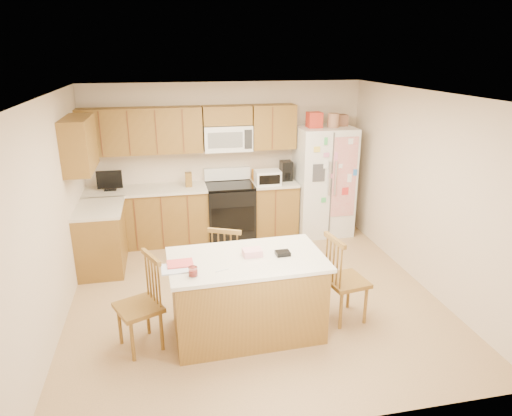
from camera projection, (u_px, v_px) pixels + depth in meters
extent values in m
plane|color=#91754D|center=(253.00, 294.00, 5.86)|extent=(4.50, 4.50, 0.00)
cube|color=beige|center=(226.00, 160.00, 7.54)|extent=(4.50, 0.10, 2.50)
cube|color=beige|center=(312.00, 295.00, 3.37)|extent=(4.50, 0.10, 2.50)
cube|color=beige|center=(53.00, 214.00, 5.03)|extent=(0.10, 4.50, 2.50)
cube|color=beige|center=(424.00, 191.00, 5.88)|extent=(0.10, 4.50, 2.50)
cube|color=white|center=(253.00, 94.00, 5.05)|extent=(4.50, 4.50, 0.04)
cube|color=olive|center=(148.00, 217.00, 7.27)|extent=(1.87, 0.60, 0.88)
cube|color=olive|center=(273.00, 209.00, 7.66)|extent=(0.72, 0.60, 0.88)
cube|color=olive|center=(101.00, 239.00, 6.44)|extent=(0.60, 0.95, 0.88)
cube|color=beige|center=(146.00, 190.00, 7.11)|extent=(1.87, 0.64, 0.04)
cube|color=beige|center=(274.00, 183.00, 7.51)|extent=(0.72, 0.64, 0.04)
cube|color=beige|center=(99.00, 208.00, 6.29)|extent=(0.64, 0.95, 0.04)
cube|color=olive|center=(141.00, 131.00, 6.95)|extent=(1.85, 0.33, 0.70)
cube|color=olive|center=(273.00, 127.00, 7.35)|extent=(0.70, 0.33, 0.70)
cube|color=olive|center=(227.00, 115.00, 7.14)|extent=(0.76, 0.33, 0.29)
cube|color=olive|center=(79.00, 144.00, 5.97)|extent=(0.33, 0.95, 0.70)
cube|color=brown|center=(100.00, 134.00, 6.69)|extent=(0.02, 0.01, 0.66)
cube|color=brown|center=(108.00, 227.00, 6.88)|extent=(0.02, 0.01, 0.84)
cube|color=brown|center=(129.00, 133.00, 6.76)|extent=(0.02, 0.01, 0.66)
cube|color=brown|center=(136.00, 225.00, 6.96)|extent=(0.02, 0.01, 0.84)
cube|color=brown|center=(156.00, 132.00, 6.84)|extent=(0.02, 0.01, 0.66)
cube|color=brown|center=(162.00, 223.00, 7.03)|extent=(0.02, 0.01, 0.84)
cube|color=brown|center=(183.00, 131.00, 6.91)|extent=(0.01, 0.01, 0.66)
cube|color=brown|center=(188.00, 221.00, 7.11)|extent=(0.01, 0.01, 0.84)
cube|color=brown|center=(273.00, 128.00, 7.18)|extent=(0.01, 0.01, 0.66)
cube|color=brown|center=(276.00, 215.00, 7.37)|extent=(0.01, 0.01, 0.84)
cube|color=white|center=(227.00, 138.00, 7.23)|extent=(0.76, 0.38, 0.40)
cube|color=slate|center=(225.00, 140.00, 7.04)|extent=(0.54, 0.01, 0.24)
cube|color=#262626|center=(248.00, 139.00, 7.11)|extent=(0.12, 0.01, 0.30)
cube|color=olive|center=(189.00, 179.00, 7.21)|extent=(0.10, 0.14, 0.22)
cube|color=black|center=(111.00, 190.00, 7.03)|extent=(0.18, 0.12, 0.02)
cube|color=black|center=(109.00, 180.00, 6.98)|extent=(0.38, 0.03, 0.28)
cube|color=#C76E0A|center=(263.00, 175.00, 7.52)|extent=(0.35, 0.22, 0.18)
cube|color=white|center=(268.00, 177.00, 7.30)|extent=(0.40, 0.28, 0.23)
cube|color=black|center=(270.00, 180.00, 7.18)|extent=(0.34, 0.01, 0.15)
cube|color=black|center=(286.00, 171.00, 7.54)|extent=(0.18, 0.22, 0.32)
cylinder|color=black|center=(287.00, 176.00, 7.50)|extent=(0.12, 0.12, 0.12)
cube|color=black|center=(230.00, 212.00, 7.51)|extent=(0.76, 0.64, 0.88)
cube|color=black|center=(233.00, 220.00, 7.21)|extent=(0.68, 0.01, 0.42)
cube|color=black|center=(230.00, 185.00, 7.35)|extent=(0.76, 0.64, 0.03)
cube|color=white|center=(227.00, 174.00, 7.55)|extent=(0.76, 0.10, 0.20)
cube|color=white|center=(323.00, 181.00, 7.60)|extent=(0.90, 0.75, 1.80)
cube|color=#4C4C4C|center=(331.00, 187.00, 7.25)|extent=(0.02, 0.01, 1.75)
cube|color=silver|center=(329.00, 179.00, 7.17)|extent=(0.02, 0.03, 0.55)
cube|color=silver|center=(335.00, 178.00, 7.19)|extent=(0.02, 0.03, 0.55)
cube|color=#3F3F44|center=(319.00, 173.00, 7.13)|extent=(0.20, 0.01, 0.28)
cube|color=#D84C59|center=(344.00, 178.00, 7.24)|extent=(0.42, 0.01, 1.30)
cube|color=red|center=(314.00, 120.00, 7.23)|extent=(0.22, 0.22, 0.24)
cylinder|color=#A67557|center=(333.00, 120.00, 7.25)|extent=(0.18, 0.18, 0.22)
cube|color=brown|center=(341.00, 120.00, 7.41)|extent=(0.18, 0.20, 0.18)
cube|color=olive|center=(247.00, 297.00, 4.95)|extent=(1.59, 0.93, 0.86)
cube|color=beige|center=(247.00, 259.00, 4.80)|extent=(1.67, 1.01, 0.04)
cylinder|color=red|center=(193.00, 273.00, 4.40)|extent=(0.08, 0.08, 0.06)
cylinder|color=white|center=(193.00, 271.00, 4.40)|extent=(0.09, 0.09, 0.09)
cube|color=#DDA1B6|center=(252.00, 252.00, 4.84)|extent=(0.21, 0.16, 0.07)
cube|color=black|center=(283.00, 253.00, 4.85)|extent=(0.15, 0.13, 0.04)
cube|color=white|center=(177.00, 268.00, 4.54)|extent=(0.31, 0.25, 0.01)
cube|color=#D84C4C|center=(180.00, 263.00, 4.62)|extent=(0.27, 0.21, 0.01)
cylinder|color=white|center=(222.00, 270.00, 4.51)|extent=(0.14, 0.06, 0.01)
cube|color=olive|center=(139.00, 308.00, 4.67)|extent=(0.56, 0.57, 0.05)
cylinder|color=olive|center=(120.00, 325.00, 4.80)|extent=(0.04, 0.04, 0.45)
cylinder|color=olive|center=(132.00, 342.00, 4.53)|extent=(0.04, 0.04, 0.45)
cylinder|color=olive|center=(148.00, 316.00, 4.97)|extent=(0.04, 0.04, 0.45)
cylinder|color=olive|center=(162.00, 331.00, 4.70)|extent=(0.04, 0.04, 0.45)
cylinder|color=olive|center=(147.00, 274.00, 4.80)|extent=(0.02, 0.02, 0.50)
cylinder|color=olive|center=(150.00, 276.00, 4.74)|extent=(0.02, 0.02, 0.50)
cylinder|color=olive|center=(153.00, 279.00, 4.68)|extent=(0.02, 0.02, 0.50)
cylinder|color=olive|center=(156.00, 282.00, 4.62)|extent=(0.02, 0.02, 0.50)
cylinder|color=olive|center=(159.00, 285.00, 4.56)|extent=(0.02, 0.02, 0.50)
cube|color=olive|center=(151.00, 257.00, 4.59)|extent=(0.21, 0.40, 0.05)
cube|color=olive|center=(229.00, 264.00, 5.63)|extent=(0.56, 0.55, 0.05)
cylinder|color=olive|center=(246.00, 277.00, 5.82)|extent=(0.04, 0.04, 0.44)
cylinder|color=olive|center=(220.00, 275.00, 5.89)|extent=(0.04, 0.04, 0.44)
cylinder|color=olive|center=(240.00, 289.00, 5.53)|extent=(0.04, 0.04, 0.44)
cylinder|color=olive|center=(213.00, 286.00, 5.61)|extent=(0.04, 0.04, 0.44)
cylinder|color=olive|center=(237.00, 252.00, 5.35)|extent=(0.02, 0.02, 0.49)
cylinder|color=olive|center=(231.00, 251.00, 5.37)|extent=(0.02, 0.02, 0.49)
cylinder|color=olive|center=(225.00, 250.00, 5.39)|extent=(0.02, 0.02, 0.49)
cylinder|color=olive|center=(219.00, 250.00, 5.40)|extent=(0.02, 0.02, 0.49)
cylinder|color=olive|center=(212.00, 249.00, 5.42)|extent=(0.02, 0.02, 0.49)
cube|color=olive|center=(224.00, 231.00, 5.31)|extent=(0.39, 0.20, 0.05)
cube|color=olive|center=(346.00, 281.00, 5.18)|extent=(0.49, 0.51, 0.05)
cylinder|color=olive|center=(365.00, 305.00, 5.16)|extent=(0.04, 0.04, 0.46)
cylinder|color=olive|center=(349.00, 291.00, 5.48)|extent=(0.04, 0.04, 0.46)
cylinder|color=olive|center=(341.00, 311.00, 5.05)|extent=(0.04, 0.04, 0.46)
cylinder|color=olive|center=(325.00, 295.00, 5.37)|extent=(0.04, 0.04, 0.46)
cylinder|color=olive|center=(341.00, 267.00, 4.89)|extent=(0.02, 0.02, 0.51)
cylinder|color=olive|center=(337.00, 264.00, 4.96)|extent=(0.02, 0.02, 0.51)
cylinder|color=olive|center=(334.00, 261.00, 5.03)|extent=(0.02, 0.02, 0.51)
cylinder|color=olive|center=(330.00, 258.00, 5.11)|extent=(0.02, 0.02, 0.51)
cylinder|color=olive|center=(327.00, 256.00, 5.18)|extent=(0.02, 0.02, 0.51)
cube|color=olive|center=(335.00, 240.00, 4.95)|extent=(0.11, 0.43, 0.05)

